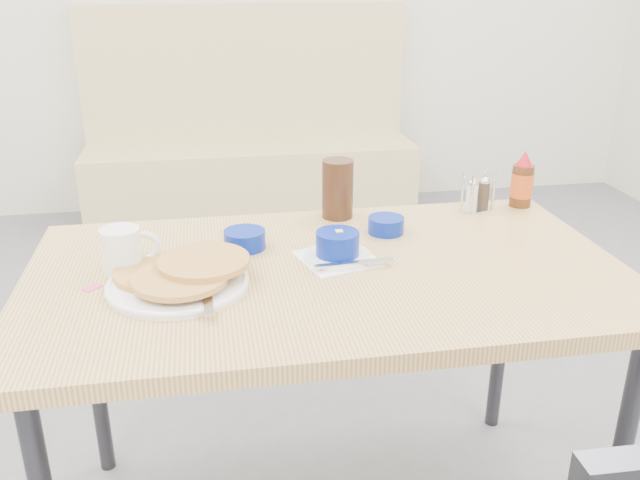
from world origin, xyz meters
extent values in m
cube|color=tan|center=(0.00, 2.72, 0.23)|extent=(1.90, 0.55, 0.45)
cube|color=tan|center=(0.00, 2.94, 0.72)|extent=(1.90, 0.12, 1.00)
cube|color=#2D2D33|center=(0.00, 2.72, 0.04)|extent=(1.90, 0.55, 0.08)
cube|color=tan|center=(0.00, 0.25, 0.74)|extent=(1.40, 0.80, 0.04)
cylinder|color=#2D2D33|center=(0.62, -0.07, 0.36)|extent=(0.04, 0.04, 0.72)
cylinder|color=#2D2D33|center=(-0.62, 0.57, 0.36)|extent=(0.04, 0.04, 0.72)
cylinder|color=#2D2D33|center=(0.62, 0.57, 0.36)|extent=(0.04, 0.04, 0.72)
cylinder|color=white|center=(-0.35, 0.20, 0.77)|extent=(0.31, 0.31, 0.02)
cylinder|color=tan|center=(-0.38, 0.24, 0.78)|extent=(0.21, 0.21, 0.01)
cylinder|color=tan|center=(-0.34, 0.17, 0.80)|extent=(0.21, 0.21, 0.01)
cylinder|color=tan|center=(-0.29, 0.23, 0.81)|extent=(0.21, 0.21, 0.01)
cube|color=silver|center=(-0.28, 0.10, 0.78)|extent=(0.02, 0.14, 0.01)
cylinder|color=white|center=(-0.47, 0.32, 0.81)|extent=(0.09, 0.09, 0.10)
cylinder|color=black|center=(-0.47, 0.32, 0.86)|extent=(0.08, 0.08, 0.00)
torus|color=white|center=(-0.42, 0.33, 0.81)|extent=(0.08, 0.03, 0.08)
cube|color=white|center=(0.03, 0.30, 0.76)|extent=(0.21, 0.21, 0.00)
cylinder|color=white|center=(0.03, 0.30, 0.77)|extent=(0.16, 0.16, 0.01)
cylinder|color=navy|center=(0.03, 0.30, 0.80)|extent=(0.10, 0.10, 0.06)
cylinder|color=white|center=(0.03, 0.30, 0.82)|extent=(0.09, 0.09, 0.01)
cube|color=#F4DB60|center=(0.04, 0.30, 0.83)|extent=(0.02, 0.02, 0.01)
cube|color=silver|center=(0.06, 0.23, 0.78)|extent=(0.19, 0.03, 0.00)
cylinder|color=navy|center=(-0.18, 0.40, 0.78)|extent=(0.10, 0.10, 0.05)
cylinder|color=navy|center=(0.19, 0.45, 0.78)|extent=(0.10, 0.10, 0.04)
cylinder|color=#331D10|center=(0.09, 0.59, 0.84)|extent=(0.10, 0.10, 0.16)
cube|color=silver|center=(0.50, 0.58, 0.76)|extent=(0.11, 0.08, 0.00)
cylinder|color=silver|center=(0.47, 0.54, 0.82)|extent=(0.01, 0.01, 0.11)
cylinder|color=silver|center=(0.54, 0.57, 0.82)|extent=(0.01, 0.01, 0.11)
cylinder|color=silver|center=(0.46, 0.58, 0.82)|extent=(0.01, 0.01, 0.11)
cylinder|color=silver|center=(0.53, 0.61, 0.82)|extent=(0.01, 0.01, 0.11)
cylinder|color=silver|center=(0.48, 0.57, 0.80)|extent=(0.03, 0.03, 0.08)
cylinder|color=#3F3326|center=(0.52, 0.58, 0.80)|extent=(0.03, 0.03, 0.08)
cylinder|color=#47230F|center=(0.64, 0.59, 0.82)|extent=(0.06, 0.06, 0.12)
cylinder|color=orange|center=(0.64, 0.59, 0.82)|extent=(0.06, 0.06, 0.07)
cone|color=red|center=(0.64, 0.59, 0.90)|extent=(0.05, 0.05, 0.04)
cube|color=#D5476B|center=(-0.53, 0.23, 0.76)|extent=(0.05, 0.05, 0.00)
camera|label=1|loc=(-0.27, -1.17, 1.42)|focal=38.00mm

